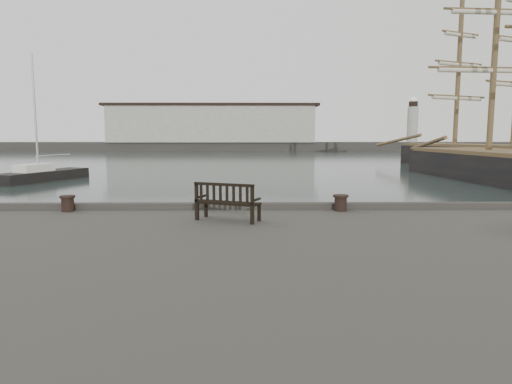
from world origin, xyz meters
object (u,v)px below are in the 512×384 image
bollard_right (341,203)px  tall_ship_far (512,162)px  bollard_left (68,203)px  bench (228,209)px  yacht_d (43,178)px

bollard_right → tall_ship_far: tall_ship_far is taller
bollard_left → bollard_right: bollard_right is taller
bench → bollard_left: 4.77m
bench → tall_ship_far: size_ratio=0.06×
bench → bollard_left: bearing=-174.6°
bollard_left → bench: bearing=-17.5°
bench → yacht_d: (-16.21, 25.53, -1.62)m
bollard_left → tall_ship_far: size_ratio=0.02×
bollard_right → tall_ship_far: bearing=54.6°
bollard_right → yacht_d: size_ratio=0.04×
yacht_d → tall_ship_far: tall_ship_far is taller
bench → bollard_right: (3.11, 1.44, -0.07)m
bench → yacht_d: bearing=145.3°
bench → yacht_d: 30.28m
yacht_d → tall_ship_far: (44.48, 11.33, 0.54)m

